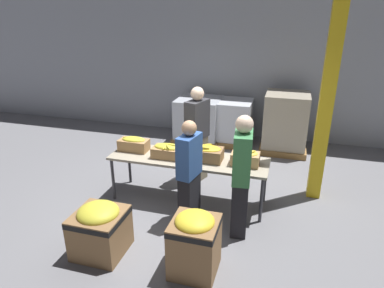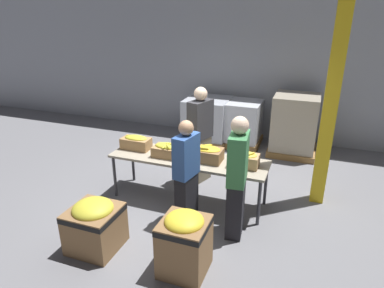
# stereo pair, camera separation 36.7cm
# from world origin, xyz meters

# --- Properties ---
(ground_plane) EXTENTS (30.00, 30.00, 0.00)m
(ground_plane) POSITION_xyz_m (0.00, 0.00, 0.00)
(ground_plane) COLOR slate
(wall_back) EXTENTS (16.00, 0.08, 4.00)m
(wall_back) POSITION_xyz_m (0.00, 3.45, 2.00)
(wall_back) COLOR #9399A3
(wall_back) RESTS_ON ground_plane
(sorting_table) EXTENTS (2.55, 0.73, 0.77)m
(sorting_table) POSITION_xyz_m (0.00, 0.00, 0.72)
(sorting_table) COLOR #9E937F
(sorting_table) RESTS_ON ground_plane
(banana_box_0) EXTENTS (0.49, 0.27, 0.24)m
(banana_box_0) POSITION_xyz_m (-0.97, 0.05, 0.89)
(banana_box_0) COLOR #A37A4C
(banana_box_0) RESTS_ON sorting_table
(banana_box_1) EXTENTS (0.50, 0.31, 0.24)m
(banana_box_1) POSITION_xyz_m (-0.32, -0.06, 0.89)
(banana_box_1) COLOR #A37A4C
(banana_box_1) RESTS_ON sorting_table
(banana_box_2) EXTENTS (0.50, 0.33, 0.27)m
(banana_box_2) POSITION_xyz_m (0.30, 0.00, 0.89)
(banana_box_2) COLOR olive
(banana_box_2) RESTS_ON sorting_table
(banana_box_3) EXTENTS (0.42, 0.28, 0.26)m
(banana_box_3) POSITION_xyz_m (0.91, -0.00, 0.89)
(banana_box_3) COLOR tan
(banana_box_3) RESTS_ON sorting_table
(volunteer_0) EXTENTS (0.38, 0.52, 1.76)m
(volunteer_0) POSITION_xyz_m (-0.07, 0.76, 0.87)
(volunteer_0) COLOR #6B604C
(volunteer_0) RESTS_ON ground_plane
(volunteer_1) EXTENTS (0.28, 0.49, 1.74)m
(volunteer_1) POSITION_xyz_m (0.94, -0.62, 0.87)
(volunteer_1) COLOR black
(volunteer_1) RESTS_ON ground_plane
(volunteer_2) EXTENTS (0.29, 0.46, 1.59)m
(volunteer_2) POSITION_xyz_m (0.18, -0.56, 0.79)
(volunteer_2) COLOR black
(volunteer_2) RESTS_ON ground_plane
(donation_bin_0) EXTENTS (0.63, 0.63, 0.70)m
(donation_bin_0) POSITION_xyz_m (-0.72, -1.57, 0.37)
(donation_bin_0) COLOR olive
(donation_bin_0) RESTS_ON ground_plane
(donation_bin_1) EXTENTS (0.55, 0.55, 0.80)m
(donation_bin_1) POSITION_xyz_m (0.55, -1.57, 0.43)
(donation_bin_1) COLOR olive
(donation_bin_1) RESTS_ON ground_plane
(support_pillar) EXTENTS (0.21, 0.21, 4.00)m
(support_pillar) POSITION_xyz_m (2.01, 0.75, 2.00)
(support_pillar) COLOR gold
(support_pillar) RESTS_ON ground_plane
(pallet_stack_0) EXTENTS (0.94, 0.94, 1.02)m
(pallet_stack_0) POSITION_xyz_m (0.23, 2.83, 0.50)
(pallet_stack_0) COLOR olive
(pallet_stack_0) RESTS_ON ground_plane
(pallet_stack_1) EXTENTS (1.09, 1.09, 1.04)m
(pallet_stack_1) POSITION_xyz_m (-0.57, 2.77, 0.51)
(pallet_stack_1) COLOR olive
(pallet_stack_1) RESTS_ON ground_plane
(pallet_stack_2) EXTENTS (1.00, 1.00, 1.31)m
(pallet_stack_2) POSITION_xyz_m (1.43, 2.69, 0.64)
(pallet_stack_2) COLOR olive
(pallet_stack_2) RESTS_ON ground_plane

